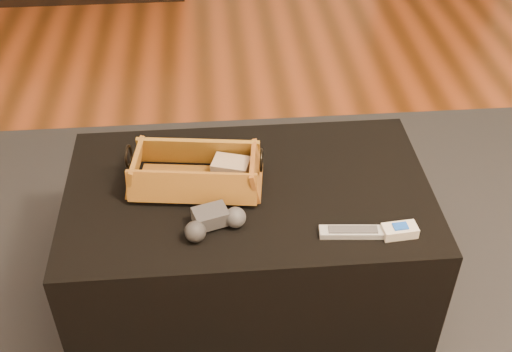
{
  "coord_description": "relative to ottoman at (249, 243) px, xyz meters",
  "views": [
    {
      "loc": [
        -0.24,
        -1.25,
        1.57
      ],
      "look_at": [
        -0.13,
        0.06,
        0.49
      ],
      "focal_mm": 45.0,
      "sensor_mm": 36.0,
      "label": 1
    }
  ],
  "objects": [
    {
      "name": "cream_gadget",
      "position": [
        0.36,
        -0.21,
        0.22
      ],
      "size": [
        0.09,
        0.05,
        0.03
      ],
      "color": "beige",
      "rests_on": "ottoman"
    },
    {
      "name": "floor",
      "position": [
        0.15,
        -0.08,
        -0.23
      ],
      "size": [
        5.0,
        5.5,
        0.01
      ],
      "primitive_type": "cube",
      "color": "brown",
      "rests_on": "ground"
    },
    {
      "name": "area_rug",
      "position": [
        -0.0,
        -0.05,
        -0.22
      ],
      "size": [
        2.6,
        2.0,
        0.01
      ],
      "primitive_type": "cube",
      "color": "black",
      "rests_on": "floor"
    },
    {
      "name": "silver_remote",
      "position": [
        0.25,
        -0.2,
        0.22
      ],
      "size": [
        0.17,
        0.05,
        0.02
      ],
      "color": "silver",
      "rests_on": "ottoman"
    },
    {
      "name": "cloth_bundle",
      "position": [
        -0.04,
        0.04,
        0.25
      ],
      "size": [
        0.11,
        0.09,
        0.05
      ],
      "primitive_type": "cube",
      "rotation": [
        0.0,
        0.0,
        -0.3
      ],
      "color": "tan",
      "rests_on": "wicker_basket"
    },
    {
      "name": "wicker_basket",
      "position": [
        -0.14,
        0.03,
        0.25
      ],
      "size": [
        0.38,
        0.23,
        0.13
      ],
      "color": "olive",
      "rests_on": "ottoman"
    },
    {
      "name": "tv_remote",
      "position": [
        -0.16,
        0.02,
        0.23
      ],
      "size": [
        0.19,
        0.05,
        0.02
      ],
      "primitive_type": "cube",
      "rotation": [
        0.0,
        0.0,
        -0.03
      ],
      "color": "black",
      "rests_on": "wicker_basket"
    },
    {
      "name": "game_controller",
      "position": [
        -0.1,
        -0.15,
        0.24
      ],
      "size": [
        0.17,
        0.13,
        0.05
      ],
      "color": "#343336",
      "rests_on": "ottoman"
    },
    {
      "name": "ottoman",
      "position": [
        0.0,
        0.0,
        0.0
      ],
      "size": [
        1.0,
        0.6,
        0.42
      ],
      "primitive_type": "cube",
      "color": "black",
      "rests_on": "area_rug"
    }
  ]
}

